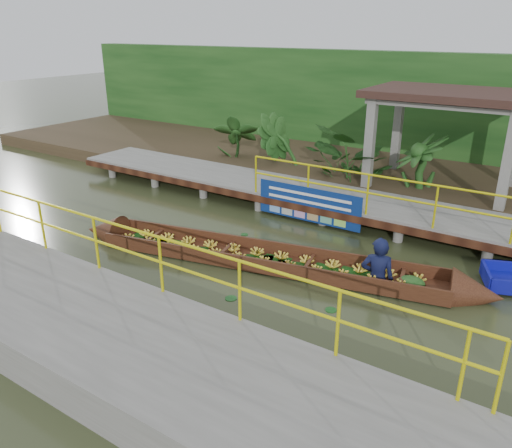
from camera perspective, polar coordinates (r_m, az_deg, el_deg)
The scene contains 9 objects.
ground at distance 11.50m, azimuth -2.85°, elevation -3.19°, with size 80.00×80.00×0.00m, color #293018.
land_strip at distance 17.67m, azimuth 11.67°, elevation 6.13°, with size 30.00×8.00×0.45m, color #34291A.
far_dock at distance 14.03m, azimuth 5.45°, elevation 3.51°, with size 16.00×2.06×1.66m.
near_dock at distance 8.08m, azimuth -15.08°, elevation -13.32°, with size 18.00×2.40×1.73m.
pavilion at distance 15.17m, azimuth 21.39°, elevation 12.62°, with size 4.40×3.00×3.00m.
foliage_backdrop at distance 19.61m, azimuth 14.93°, elevation 12.69°, with size 30.00×0.80×4.00m, color #153D13.
vendor_boat at distance 10.65m, azimuth 3.35°, elevation -3.70°, with size 9.41×2.85×2.25m.
blue_banner at distance 12.93m, azimuth 6.00°, elevation 2.25°, with size 2.91×0.04×0.91m.
tropical_plants at distance 14.70m, azimuth 16.78°, elevation 6.58°, with size 14.25×1.25×1.56m.
Camera 1 is at (6.21, -8.39, 4.84)m, focal length 35.00 mm.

